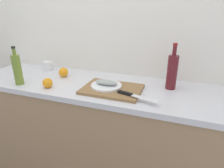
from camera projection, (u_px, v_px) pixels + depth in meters
name	position (u px, v px, depth m)	size (l,w,h in m)	color
back_wall	(103.00, 33.00, 1.69)	(3.20, 0.05, 2.50)	white
kitchen_counter	(91.00, 130.00, 1.70)	(2.00, 0.60, 0.90)	#9E7A56
cutting_board	(112.00, 89.00, 1.40)	(0.42, 0.30, 0.02)	olive
white_plate	(106.00, 86.00, 1.41)	(0.23, 0.23, 0.01)	white
fish_fillet	(106.00, 82.00, 1.40)	(0.17, 0.07, 0.04)	#999E99
chef_knife	(132.00, 95.00, 1.26)	(0.29, 0.10, 0.02)	silver
olive_oil_bottle	(17.00, 69.00, 1.47)	(0.06, 0.06, 0.30)	olive
wine_bottle	(172.00, 71.00, 1.39)	(0.07, 0.07, 0.34)	#59191E
coffee_mug_0	(48.00, 66.00, 1.84)	(0.13, 0.09, 0.09)	white
orange_1	(48.00, 83.00, 1.44)	(0.07, 0.07, 0.07)	orange
orange_2	(63.00, 72.00, 1.67)	(0.08, 0.08, 0.08)	orange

